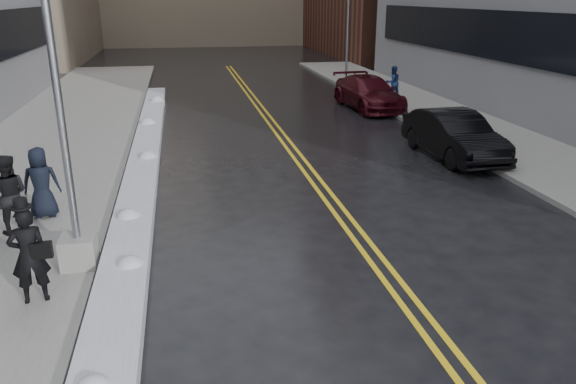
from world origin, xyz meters
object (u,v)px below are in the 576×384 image
fire_hydrant (469,128)px  car_maroon (369,93)px  traffic_signal (348,26)px  pedestrian_c (41,183)px  lamppost (65,146)px  car_black (454,135)px  pedestrian_b (8,195)px  pedestrian_east (393,82)px  pedestrian_fedora (29,255)px

fire_hydrant → car_maroon: car_maroon is taller
traffic_signal → pedestrian_c: traffic_signal is taller
lamppost → car_black: size_ratio=1.64×
pedestrian_c → car_maroon: (12.00, 12.07, -0.24)m
pedestrian_b → pedestrian_east: 20.34m
lamppost → car_black: (10.80, 6.23, -1.77)m
pedestrian_c → traffic_signal: bearing=-128.3°
lamppost → fire_hydrant: (12.30, 8.00, -1.98)m
lamppost → pedestrian_east: 20.76m
car_maroon → pedestrian_east: bearing=36.6°
pedestrian_east → car_black: size_ratio=0.35×
pedestrian_east → car_maroon: bearing=29.8°
pedestrian_b → pedestrian_c: pedestrian_b is taller
traffic_signal → pedestrian_b: traffic_signal is taller
pedestrian_b → pedestrian_fedora: bearing=104.5°
fire_hydrant → car_black: size_ratio=0.16×
fire_hydrant → car_black: 2.33m
traffic_signal → pedestrian_c: size_ratio=3.58×
car_maroon → car_black: bearing=-94.4°
pedestrian_c → car_black: size_ratio=0.36×
fire_hydrant → car_black: (-1.50, -1.77, 0.22)m
lamppost → fire_hydrant: 14.81m
fire_hydrant → pedestrian_b: 15.24m
lamppost → traffic_signal: lamppost is taller
car_black → pedestrian_east: bearing=77.3°
pedestrian_b → pedestrian_east: (14.25, 14.51, -0.07)m
car_black → car_maroon: bearing=87.2°
traffic_signal → car_maroon: 7.65m
pedestrian_b → car_black: (12.48, 4.29, -0.27)m
fire_hydrant → traffic_signal: 14.30m
pedestrian_c → pedestrian_east: size_ratio=1.03×
traffic_signal → car_black: traffic_signal is taller
lamppost → pedestrian_fedora: bearing=-113.5°
traffic_signal → car_maroon: bearing=-98.0°
pedestrian_c → pedestrian_east: 19.37m
pedestrian_fedora → car_black: (11.34, 7.47, -0.23)m
lamppost → car_black: 12.59m
lamppost → car_black: bearing=30.0°
pedestrian_b → pedestrian_c: 1.01m
pedestrian_c → pedestrian_b: bearing=57.8°
pedestrian_b → car_black: size_ratio=0.38×
lamppost → pedestrian_east: (12.58, 16.44, -1.57)m
traffic_signal → pedestrian_b: 24.29m
traffic_signal → pedestrian_b: bearing=-123.9°
fire_hydrant → pedestrian_fedora: bearing=-144.2°
lamppost → fire_hydrant: size_ratio=10.45×
car_maroon → traffic_signal: bearing=77.6°
pedestrian_fedora → car_maroon: size_ratio=0.33×
car_black → car_maroon: car_black is taller
car_black → car_maroon: 8.67m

